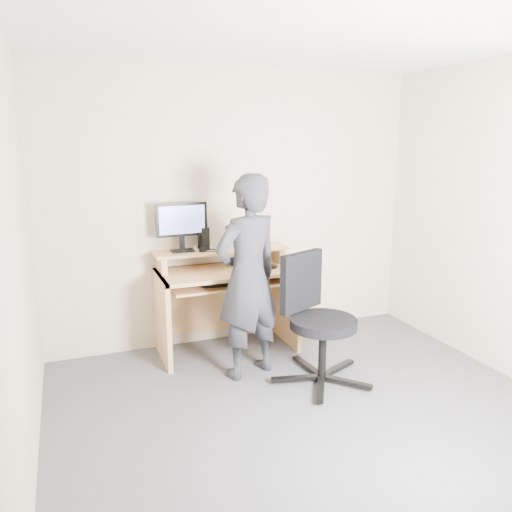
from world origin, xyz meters
TOP-DOWN VIEW (x-y plane):
  - ground at (0.00, 0.00)m, footprint 3.50×3.50m
  - back_wall at (0.00, 1.75)m, footprint 3.50×0.02m
  - ceiling at (0.00, 0.00)m, footprint 3.50×3.50m
  - desk at (-0.20, 1.53)m, footprint 1.20×0.60m
  - monitor at (-0.55, 1.60)m, footprint 0.45×0.13m
  - external_drive at (-0.35, 1.65)m, footprint 0.08×0.13m
  - travel_mug at (-0.11, 1.62)m, footprint 0.10×0.10m
  - smartphone at (-0.03, 1.58)m, footprint 0.09×0.14m
  - charger at (-0.39, 1.53)m, footprint 0.05×0.05m
  - headphones at (-0.35, 1.67)m, footprint 0.19×0.18m
  - keyboard at (-0.22, 1.36)m, footprint 0.47×0.22m
  - mouse at (0.20, 1.35)m, footprint 0.11×0.08m
  - office_chair at (0.27, 0.67)m, footprint 0.78×0.77m
  - person at (-0.19, 0.94)m, footprint 0.68×0.55m

SIDE VIEW (x-z plane):
  - ground at x=0.00m, z-range 0.00..0.00m
  - office_chair at x=0.27m, z-range 0.05..1.03m
  - desk at x=-0.20m, z-range 0.09..1.00m
  - keyboard at x=-0.22m, z-range 0.65..0.68m
  - mouse at x=0.20m, z-range 0.75..0.79m
  - person at x=-0.19m, z-range 0.00..1.62m
  - smartphone at x=-0.03m, z-range 0.91..0.92m
  - headphones at x=-0.35m, z-range 0.89..0.95m
  - charger at x=-0.39m, z-range 0.91..0.94m
  - travel_mug at x=-0.11m, z-range 0.91..1.09m
  - external_drive at x=-0.35m, z-range 0.91..1.11m
  - monitor at x=-0.55m, z-range 0.95..1.38m
  - back_wall at x=0.00m, z-range 0.00..2.50m
  - ceiling at x=0.00m, z-range 2.49..2.51m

